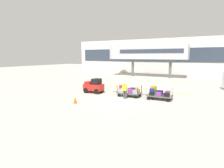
% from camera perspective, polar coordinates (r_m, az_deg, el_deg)
% --- Properties ---
extents(ground_plane, '(120.00, 120.00, 0.00)m').
position_cam_1_polar(ground_plane, '(16.95, 1.96, -5.12)').
color(ground_plane, '#B2ADA0').
extents(apron_lead_line, '(14.87, 1.49, 0.01)m').
position_cam_1_polar(apron_lead_line, '(23.68, 5.00, -1.22)').
color(apron_lead_line, yellow).
rests_on(apron_lead_line, ground_plane).
extents(terminal_building, '(47.46, 2.51, 7.67)m').
position_cam_1_polar(terminal_building, '(41.32, 18.92, 7.85)').
color(terminal_building, silver).
rests_on(terminal_building, ground_plane).
extents(jet_bridge, '(15.44, 3.00, 6.01)m').
position_cam_1_polar(jet_bridge, '(36.88, 9.34, 9.45)').
color(jet_bridge, '#B7B7BC').
rests_on(jet_bridge, ground_plane).
extents(baggage_tug, '(2.15, 1.32, 1.58)m').
position_cam_1_polar(baggage_tug, '(20.51, -5.56, -0.62)').
color(baggage_tug, red).
rests_on(baggage_tug, ground_plane).
extents(baggage_cart_lead, '(3.03, 1.51, 1.14)m').
position_cam_1_polar(baggage_cart_lead, '(18.72, 5.17, -2.18)').
color(baggage_cart_lead, '#4C4C4F').
rests_on(baggage_cart_lead, ground_plane).
extents(baggage_cart_middle, '(3.03, 1.51, 1.17)m').
position_cam_1_polar(baggage_cart_middle, '(17.92, 14.14, -2.89)').
color(baggage_cart_middle, '#4C4C4F').
rests_on(baggage_cart_middle, ground_plane).
extents(baggage_handler, '(0.40, 0.44, 1.56)m').
position_cam_1_polar(baggage_handler, '(17.53, 3.90, -1.79)').
color(baggage_handler, '#4C4C4C').
rests_on(baggage_handler, ground_plane).
extents(safety_cone_near, '(0.36, 0.36, 0.55)m').
position_cam_1_polar(safety_cone_near, '(16.28, -11.18, -4.87)').
color(safety_cone_near, '#EA590F').
rests_on(safety_cone_near, ground_plane).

